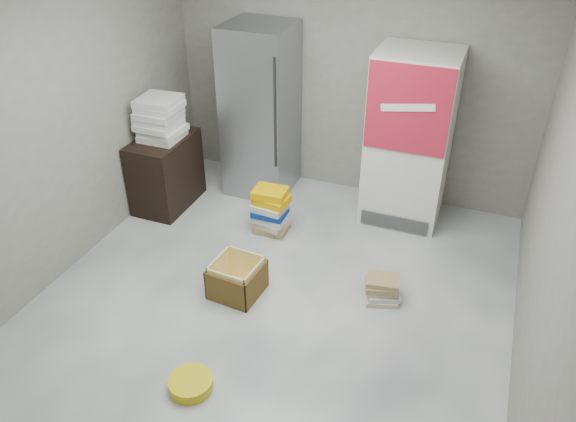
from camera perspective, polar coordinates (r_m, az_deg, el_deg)
The scene contains 10 objects.
ground at distance 4.84m, azimuth -2.86°, elevation -11.26°, with size 5.00×5.00×0.00m, color silver.
room_shell at distance 3.82m, azimuth -3.59°, elevation 8.60°, with size 4.04×5.04×2.82m.
steel_fridge at distance 6.28m, azimuth -2.79°, elevation 10.08°, with size 0.70×0.72×1.90m.
coke_cooler at distance 5.87m, azimuth 12.23°, elevation 7.20°, with size 0.80×0.73×1.80m.
wood_shelf at distance 6.31m, azimuth -12.29°, elevation 3.92°, with size 0.50×0.80×0.80m, color black.
supply_box_stack at distance 6.04m, azimuth -12.88°, elevation 9.15°, with size 0.44×0.44×0.45m.
phonebook_stack_main at distance 5.77m, azimuth -1.78°, elevation 0.00°, with size 0.38×0.32×0.49m.
phonebook_stack_side at distance 5.05m, azimuth 9.54°, elevation -7.83°, with size 0.36×0.32×0.23m.
cardboard_box at distance 5.05m, azimuth -5.20°, elevation -7.01°, with size 0.45×0.45×0.34m.
bucket_lid at distance 4.39m, azimuth -9.86°, elevation -16.89°, with size 0.33×0.33×0.09m, color gold.
Camera 1 is at (1.49, -3.16, 3.34)m, focal length 35.00 mm.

